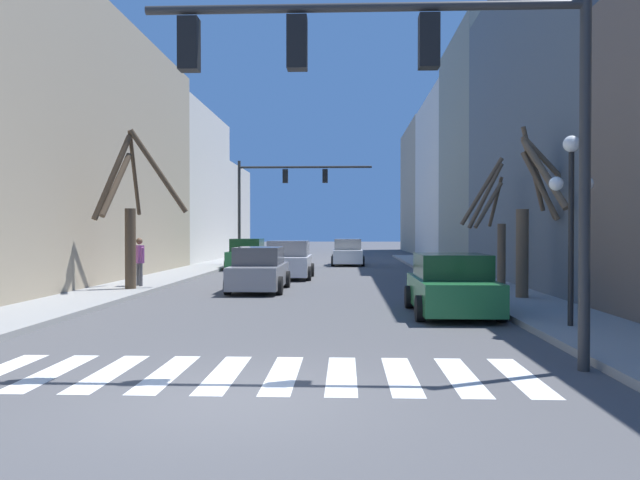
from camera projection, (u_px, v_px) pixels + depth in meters
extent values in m
plane|color=#4C4C4F|center=(238.00, 398.00, 8.17)|extent=(240.00, 240.00, 0.00)
cube|color=tan|center=(95.00, 161.00, 30.60)|extent=(6.00, 13.55, 11.29)
cube|color=beige|center=(170.00, 187.00, 43.82)|extent=(6.00, 12.89, 10.53)
cube|color=beige|center=(208.00, 212.00, 55.64)|extent=(6.00, 10.74, 7.87)
cube|color=#515B66|center=(584.00, 126.00, 24.86)|extent=(6.00, 15.73, 12.80)
cube|color=gray|center=(501.00, 152.00, 38.03)|extent=(6.00, 10.64, 13.99)
cube|color=beige|center=(462.00, 179.00, 50.64)|extent=(6.00, 14.59, 12.93)
cube|color=tan|center=(436.00, 190.00, 65.69)|extent=(6.00, 15.55, 13.10)
cube|color=white|center=(52.00, 372.00, 9.68)|extent=(0.45, 2.60, 0.01)
cube|color=white|center=(109.00, 373.00, 9.64)|extent=(0.45, 2.60, 0.01)
cube|color=white|center=(167.00, 373.00, 9.60)|extent=(0.45, 2.60, 0.01)
cube|color=white|center=(225.00, 374.00, 9.57)|extent=(0.45, 2.60, 0.01)
cube|color=white|center=(283.00, 374.00, 9.53)|extent=(0.45, 2.60, 0.01)
cube|color=white|center=(342.00, 375.00, 9.49)|extent=(0.45, 2.60, 0.01)
cube|color=white|center=(401.00, 375.00, 9.46)|extent=(0.45, 2.60, 0.01)
cube|color=white|center=(461.00, 376.00, 9.42)|extent=(0.45, 2.60, 0.01)
cube|color=white|center=(521.00, 377.00, 9.38)|extent=(0.45, 2.60, 0.01)
cylinder|color=#2D2D2D|center=(585.00, 175.00, 9.74)|extent=(0.18, 0.18, 6.13)
cylinder|color=#2D2D2D|center=(363.00, 7.00, 9.84)|extent=(6.95, 0.14, 0.14)
cube|color=black|center=(429.00, 42.00, 9.81)|extent=(0.32, 0.28, 0.84)
cube|color=black|center=(297.00, 43.00, 9.90)|extent=(0.32, 0.28, 0.84)
cube|color=black|center=(189.00, 45.00, 9.97)|extent=(0.32, 0.28, 0.84)
cylinder|color=#2D2D2D|center=(239.00, 214.00, 38.46)|extent=(0.18, 0.18, 6.52)
cylinder|color=#2D2D2D|center=(305.00, 167.00, 38.25)|extent=(8.17, 0.14, 0.14)
cube|color=black|center=(285.00, 176.00, 38.31)|extent=(0.32, 0.28, 0.84)
cube|color=black|center=(325.00, 176.00, 38.21)|extent=(0.32, 0.28, 0.84)
cylinder|color=black|center=(571.00, 239.00, 13.43)|extent=(0.12, 0.12, 3.74)
sphere|color=white|center=(572.00, 144.00, 13.40)|extent=(0.36, 0.36, 0.36)
sphere|color=white|center=(556.00, 184.00, 13.43)|extent=(0.31, 0.31, 0.31)
sphere|color=white|center=(586.00, 184.00, 13.40)|extent=(0.31, 0.31, 0.31)
cube|color=gray|center=(259.00, 275.00, 22.81)|extent=(1.75, 4.53, 0.79)
cube|color=#464648|center=(259.00, 256.00, 22.80)|extent=(1.61, 2.36, 0.64)
cylinder|color=black|center=(279.00, 286.00, 21.38)|extent=(0.22, 0.64, 0.64)
cylinder|color=black|center=(228.00, 285.00, 21.45)|extent=(0.22, 0.64, 0.64)
cylinder|color=black|center=(287.00, 279.00, 24.18)|extent=(0.22, 0.64, 0.64)
cylinder|color=black|center=(241.00, 279.00, 24.26)|extent=(0.22, 0.64, 0.64)
cube|color=#236B38|center=(451.00, 293.00, 16.37)|extent=(1.91, 4.28, 0.78)
cube|color=#133A1E|center=(452.00, 266.00, 16.36)|extent=(1.76, 2.23, 0.64)
cylinder|color=black|center=(409.00, 297.00, 17.74)|extent=(0.22, 0.64, 0.64)
cylinder|color=black|center=(478.00, 297.00, 17.67)|extent=(0.22, 0.64, 0.64)
cylinder|color=black|center=(420.00, 308.00, 15.09)|extent=(0.22, 0.64, 0.64)
cylinder|color=black|center=(502.00, 309.00, 15.01)|extent=(0.22, 0.64, 0.64)
cube|color=silver|center=(289.00, 265.00, 28.79)|extent=(1.94, 4.18, 0.86)
cube|color=slate|center=(289.00, 248.00, 28.78)|extent=(1.79, 2.17, 0.71)
cylinder|color=black|center=(309.00, 274.00, 27.46)|extent=(0.22, 0.64, 0.64)
cylinder|color=black|center=(264.00, 273.00, 27.54)|extent=(0.22, 0.64, 0.64)
cylinder|color=black|center=(312.00, 270.00, 30.05)|extent=(0.22, 0.64, 0.64)
cylinder|color=black|center=(271.00, 270.00, 30.13)|extent=(0.22, 0.64, 0.64)
cube|color=white|center=(348.00, 256.00, 39.88)|extent=(1.81, 4.23, 0.83)
cube|color=gray|center=(348.00, 244.00, 39.87)|extent=(1.67, 2.20, 0.68)
cylinder|color=black|center=(334.00, 259.00, 41.24)|extent=(0.22, 0.64, 0.64)
cylinder|color=black|center=(362.00, 259.00, 41.16)|extent=(0.22, 0.64, 0.64)
cylinder|color=black|center=(333.00, 261.00, 38.61)|extent=(0.22, 0.64, 0.64)
cylinder|color=black|center=(363.00, 261.00, 38.54)|extent=(0.22, 0.64, 0.64)
cube|color=#236B38|center=(247.00, 259.00, 35.80)|extent=(1.83, 4.22, 0.87)
cube|color=#133A1E|center=(247.00, 245.00, 35.79)|extent=(1.68, 2.20, 0.71)
cylinder|color=black|center=(235.00, 262.00, 37.15)|extent=(0.22, 0.64, 0.64)
cylinder|color=black|center=(266.00, 262.00, 37.08)|extent=(0.22, 0.64, 0.64)
cylinder|color=black|center=(227.00, 265.00, 34.54)|extent=(0.22, 0.64, 0.64)
cylinder|color=black|center=(260.00, 265.00, 34.46)|extent=(0.22, 0.64, 0.64)
cylinder|color=#4C4C51|center=(141.00, 275.00, 23.10)|extent=(0.13, 0.13, 0.85)
cylinder|color=#4C4C51|center=(138.00, 274.00, 23.35)|extent=(0.13, 0.13, 0.85)
cube|color=#9E4C93|center=(139.00, 254.00, 23.21)|extent=(0.44, 0.47, 0.67)
sphere|color=brown|center=(139.00, 241.00, 23.21)|extent=(0.24, 0.24, 0.24)
cylinder|color=#9E4C93|center=(142.00, 256.00, 23.02)|extent=(0.25, 0.29, 0.65)
cylinder|color=#9E4C93|center=(137.00, 255.00, 23.41)|extent=(0.25, 0.29, 0.65)
cylinder|color=brown|center=(501.00, 255.00, 22.91)|extent=(0.30, 0.30, 2.32)
cylinder|color=brown|center=(495.00, 202.00, 23.25)|extent=(0.40, 0.84, 1.86)
cylinder|color=brown|center=(485.00, 196.00, 22.73)|extent=(1.39, 0.51, 2.44)
cylinder|color=brown|center=(488.00, 205.00, 22.58)|extent=(1.23, 0.82, 1.75)
cylinder|color=brown|center=(482.00, 191.00, 22.88)|extent=(1.60, 0.20, 2.51)
cylinder|color=brown|center=(522.00, 253.00, 19.20)|extent=(0.38, 0.38, 2.72)
cylinder|color=brown|center=(562.00, 178.00, 18.88)|extent=(2.33, 0.68, 2.75)
cylinder|color=brown|center=(544.00, 173.00, 18.33)|extent=(0.94, 1.84, 2.30)
cylinder|color=brown|center=(540.00, 186.00, 18.86)|extent=(1.03, 0.76, 2.17)
cylinder|color=brown|center=(539.00, 179.00, 19.10)|extent=(1.10, 0.25, 2.51)
cylinder|color=brown|center=(533.00, 169.00, 19.49)|extent=(0.98, 0.83, 2.63)
cylinder|color=#473828|center=(130.00, 249.00, 22.08)|extent=(0.38, 0.38, 2.84)
cylinder|color=#473828|center=(116.00, 184.00, 21.28)|extent=(0.59, 1.73, 2.35)
cylinder|color=#473828|center=(112.00, 177.00, 21.62)|extent=(1.13, 1.10, 3.08)
cylinder|color=#473828|center=(135.00, 174.00, 22.87)|extent=(0.37, 1.77, 2.99)
cylinder|color=#473828|center=(159.00, 172.00, 22.49)|extent=(1.90, 1.22, 3.01)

